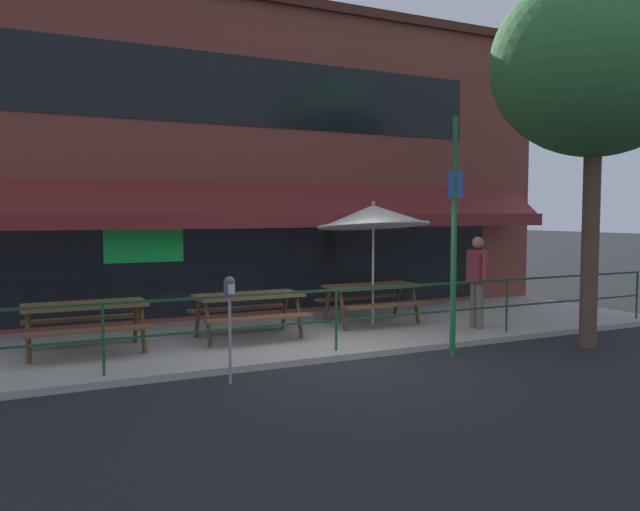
# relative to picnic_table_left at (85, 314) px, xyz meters

# --- Properties ---
(ground_plane) EXTENTS (120.00, 120.00, 0.00)m
(ground_plane) POSITION_rel_picnic_table_left_xyz_m (3.53, -1.83, -0.71)
(ground_plane) COLOR black
(patio_deck) EXTENTS (15.00, 4.00, 0.10)m
(patio_deck) POSITION_rel_picnic_table_left_xyz_m (3.53, 0.17, -0.66)
(patio_deck) COLOR #9E998E
(patio_deck) RESTS_ON ground
(restaurant_building) EXTENTS (15.00, 1.60, 6.76)m
(restaurant_building) POSITION_rel_picnic_table_left_xyz_m (3.53, 2.39, 2.66)
(restaurant_building) COLOR brown
(restaurant_building) RESTS_ON ground
(patio_railing) EXTENTS (13.84, 0.04, 0.97)m
(patio_railing) POSITION_rel_picnic_table_left_xyz_m (3.53, -1.53, 0.09)
(patio_railing) COLOR #194723
(patio_railing) RESTS_ON patio_deck
(picnic_table_left) EXTENTS (1.80, 1.42, 0.76)m
(picnic_table_left) POSITION_rel_picnic_table_left_xyz_m (0.00, 0.00, 0.00)
(picnic_table_left) COLOR brown
(picnic_table_left) RESTS_ON patio_deck
(picnic_table_centre) EXTENTS (1.80, 1.42, 0.76)m
(picnic_table_centre) POSITION_rel_picnic_table_left_xyz_m (2.62, -0.02, 0.00)
(picnic_table_centre) COLOR brown
(picnic_table_centre) RESTS_ON patio_deck
(picnic_table_right) EXTENTS (1.80, 1.42, 0.76)m
(picnic_table_right) POSITION_rel_picnic_table_left_xyz_m (5.24, 0.29, 0.00)
(picnic_table_right) COLOR brown
(picnic_table_right) RESTS_ON patio_deck
(patio_umbrella_right) EXTENTS (2.14, 2.14, 2.39)m
(patio_umbrella_right) POSITION_rel_picnic_table_left_xyz_m (5.24, 0.24, 1.47)
(patio_umbrella_right) COLOR #B7B2A8
(patio_umbrella_right) RESTS_ON patio_deck
(pedestrian_walking) EXTENTS (0.30, 0.61, 1.71)m
(pedestrian_walking) POSITION_rel_picnic_table_left_xyz_m (6.78, -0.96, 0.35)
(pedestrian_walking) COLOR #665B4C
(pedestrian_walking) RESTS_ON patio_deck
(parking_meter_near) EXTENTS (0.15, 0.16, 1.42)m
(parking_meter_near) POSITION_rel_picnic_table_left_xyz_m (1.56, -2.32, 0.44)
(parking_meter_near) COLOR gray
(parking_meter_near) RESTS_ON ground
(street_sign_pole) EXTENTS (0.28, 0.09, 3.72)m
(street_sign_pole) POSITION_rel_picnic_table_left_xyz_m (5.20, -2.28, 1.21)
(street_sign_pole) COLOR #1E6033
(street_sign_pole) RESTS_ON ground
(street_tree_curbside) EXTENTS (3.51, 3.16, 6.68)m
(street_tree_curbside) POSITION_rel_picnic_table_left_xyz_m (7.75, -2.80, 4.13)
(street_tree_curbside) COLOR brown
(street_tree_curbside) RESTS_ON ground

